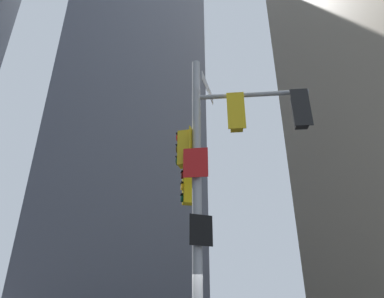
% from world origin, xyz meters
% --- Properties ---
extents(building_mid_block, '(13.52, 13.52, 39.70)m').
position_xyz_m(building_mid_block, '(0.90, 23.12, 19.85)').
color(building_mid_block, slate).
rests_on(building_mid_block, ground).
extents(signal_pole_assembly, '(3.36, 3.96, 8.54)m').
position_xyz_m(signal_pole_assembly, '(0.47, -0.05, 5.17)').
color(signal_pole_assembly, '#9EA0A3').
rests_on(signal_pole_assembly, ground).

